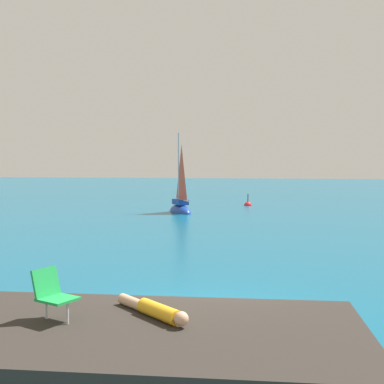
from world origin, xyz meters
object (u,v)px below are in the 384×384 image
at_px(sailboat_near, 180,208).
at_px(marker_buoy, 248,205).
at_px(person_sunbather, 155,310).
at_px(beach_chair, 52,292).

xyz_separation_m(sailboat_near, marker_buoy, (4.11, 5.36, -0.29)).
bearing_deg(person_sunbather, sailboat_near, -39.01).
height_order(person_sunbather, marker_buoy, person_sunbather).
bearing_deg(sailboat_near, person_sunbather, 159.64).
bearing_deg(beach_chair, sailboat_near, 119.57).
distance_m(sailboat_near, person_sunbather, 24.13).
xyz_separation_m(person_sunbather, beach_chair, (-1.52, -0.37, 0.33)).
xyz_separation_m(sailboat_near, beach_chair, (1.90, -24.25, 1.00)).
distance_m(beach_chair, marker_buoy, 29.71).
relative_size(person_sunbather, beach_chair, 1.73).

